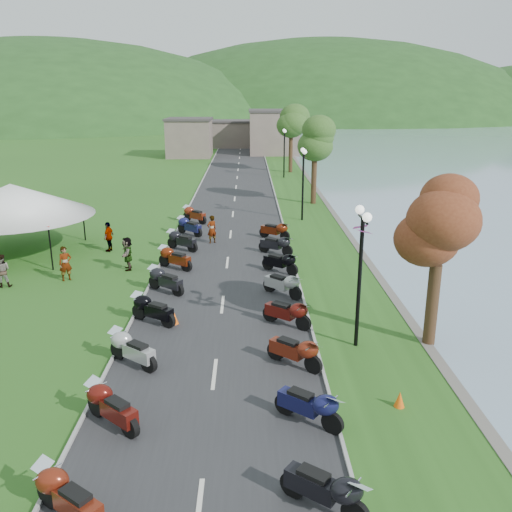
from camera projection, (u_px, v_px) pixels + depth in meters
name	position (u px, v px, depth m)	size (l,w,h in m)	color
road	(233.00, 214.00, 40.58)	(7.00, 120.00, 0.02)	#2F2F31
hills_backdrop	(244.00, 117.00, 193.63)	(360.00, 120.00, 76.00)	#285621
far_building	(227.00, 135.00, 82.87)	(18.00, 16.00, 5.00)	#75645B
moto_row_left	(135.00, 351.00, 18.03)	(2.60, 43.79, 1.10)	#331411
moto_row_right	(292.00, 330.00, 19.56)	(2.60, 31.79, 1.10)	#331411
vendor_tent_main	(15.00, 219.00, 30.12)	(5.84, 5.84, 4.00)	white
tree_lakeside	(437.00, 254.00, 18.80)	(2.47, 2.47, 6.85)	#3E6927
pedestrian_a	(67.00, 280.00, 26.42)	(0.62, 0.45, 1.70)	slate
pedestrian_b	(4.00, 287.00, 25.54)	(0.77, 0.43, 1.59)	slate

